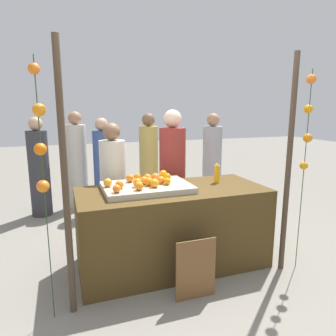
# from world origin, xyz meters

# --- Properties ---
(ground_plane) EXTENTS (24.00, 24.00, 0.00)m
(ground_plane) POSITION_xyz_m (0.00, 0.00, 0.00)
(ground_plane) COLOR gray
(stall_counter) EXTENTS (2.01, 0.88, 0.87)m
(stall_counter) POSITION_xyz_m (0.00, 0.00, 0.43)
(stall_counter) COLOR #4C3819
(stall_counter) RESTS_ON ground_plane
(orange_tray) EXTENTS (0.91, 0.62, 0.06)m
(orange_tray) POSITION_xyz_m (-0.27, 0.05, 0.90)
(orange_tray) COLOR #B2AD99
(orange_tray) RESTS_ON stall_counter
(orange_0) EXTENTS (0.08, 0.08, 0.08)m
(orange_0) POSITION_xyz_m (-0.12, 0.03, 0.97)
(orange_0) COLOR orange
(orange_0) RESTS_ON orange_tray
(orange_1) EXTENTS (0.09, 0.09, 0.09)m
(orange_1) POSITION_xyz_m (-0.23, 0.17, 0.97)
(orange_1) COLOR orange
(orange_1) RESTS_ON orange_tray
(orange_2) EXTENTS (0.09, 0.09, 0.09)m
(orange_2) POSITION_xyz_m (-0.67, 0.09, 0.97)
(orange_2) COLOR orange
(orange_2) RESTS_ON orange_tray
(orange_3) EXTENTS (0.09, 0.09, 0.09)m
(orange_3) POSITION_xyz_m (-0.27, -0.01, 0.97)
(orange_3) COLOR orange
(orange_3) RESTS_ON orange_tray
(orange_4) EXTENTS (0.09, 0.09, 0.09)m
(orange_4) POSITION_xyz_m (-0.41, 0.21, 0.97)
(orange_4) COLOR orange
(orange_4) RESTS_ON orange_tray
(orange_5) EXTENTS (0.09, 0.09, 0.09)m
(orange_5) POSITION_xyz_m (-0.40, -0.14, 0.97)
(orange_5) COLOR orange
(orange_5) RESTS_ON orange_tray
(orange_6) EXTENTS (0.09, 0.09, 0.09)m
(orange_6) POSITION_xyz_m (-0.01, 0.30, 0.97)
(orange_6) COLOR orange
(orange_6) RESTS_ON orange_tray
(orange_7) EXTENTS (0.09, 0.09, 0.09)m
(orange_7) POSITION_xyz_m (-0.14, 0.18, 0.97)
(orange_7) COLOR orange
(orange_7) RESTS_ON orange_tray
(orange_8) EXTENTS (0.08, 0.08, 0.08)m
(orange_8) POSITION_xyz_m (-0.62, -0.16, 0.97)
(orange_8) COLOR orange
(orange_8) RESTS_ON orange_tray
(orange_9) EXTENTS (0.08, 0.08, 0.08)m
(orange_9) POSITION_xyz_m (-0.29, 0.08, 0.97)
(orange_9) COLOR orange
(orange_9) RESTS_ON orange_tray
(orange_10) EXTENTS (0.07, 0.07, 0.07)m
(orange_10) POSITION_xyz_m (-0.07, -0.03, 0.96)
(orange_10) COLOR orange
(orange_10) RESTS_ON orange_tray
(orange_11) EXTENTS (0.09, 0.09, 0.09)m
(orange_11) POSITION_xyz_m (-0.23, -0.09, 0.97)
(orange_11) COLOR orange
(orange_11) RESTS_ON orange_tray
(orange_12) EXTENTS (0.08, 0.08, 0.08)m
(orange_12) POSITION_xyz_m (0.00, 0.17, 0.96)
(orange_12) COLOR orange
(orange_12) RESTS_ON orange_tray
(orange_13) EXTENTS (0.08, 0.08, 0.08)m
(orange_13) POSITION_xyz_m (-0.32, 0.28, 0.96)
(orange_13) COLOR orange
(orange_13) RESTS_ON orange_tray
(orange_14) EXTENTS (0.08, 0.08, 0.08)m
(orange_14) POSITION_xyz_m (-0.57, -0.02, 0.97)
(orange_14) COLOR orange
(orange_14) RESTS_ON orange_tray
(orange_15) EXTENTS (0.09, 0.09, 0.09)m
(orange_15) POSITION_xyz_m (-0.39, -0.02, 0.97)
(orange_15) COLOR orange
(orange_15) RESTS_ON orange_tray
(juice_bottle) EXTENTS (0.06, 0.06, 0.22)m
(juice_bottle) POSITION_xyz_m (0.58, 0.10, 0.97)
(juice_bottle) COLOR #F9A219
(juice_bottle) RESTS_ON stall_counter
(chalkboard_sign) EXTENTS (0.39, 0.03, 0.58)m
(chalkboard_sign) POSITION_xyz_m (-0.02, -0.66, 0.28)
(chalkboard_sign) COLOR brown
(chalkboard_sign) RESTS_ON ground_plane
(vendor_left) EXTENTS (0.31, 0.31, 1.54)m
(vendor_left) POSITION_xyz_m (-0.53, 0.66, 0.72)
(vendor_left) COLOR beige
(vendor_left) RESTS_ON ground_plane
(vendor_right) EXTENTS (0.34, 0.34, 1.69)m
(vendor_right) POSITION_xyz_m (0.25, 0.70, 0.79)
(vendor_right) COLOR maroon
(vendor_right) RESTS_ON ground_plane
(crowd_person_0) EXTENTS (0.31, 0.31, 1.55)m
(crowd_person_0) POSITION_xyz_m (-0.46, 2.09, 0.72)
(crowd_person_0) COLOR #384C8C
(crowd_person_0) RESTS_ON ground_plane
(crowd_person_1) EXTENTS (0.33, 0.33, 1.62)m
(crowd_person_1) POSITION_xyz_m (0.31, 2.04, 0.76)
(crowd_person_1) COLOR tan
(crowd_person_1) RESTS_ON ground_plane
(crowd_person_2) EXTENTS (0.32, 0.32, 1.58)m
(crowd_person_2) POSITION_xyz_m (-1.45, 2.20, 0.73)
(crowd_person_2) COLOR #333338
(crowd_person_2) RESTS_ON ground_plane
(crowd_person_3) EXTENTS (0.33, 0.33, 1.65)m
(crowd_person_3) POSITION_xyz_m (-0.85, 2.39, 0.77)
(crowd_person_3) COLOR beige
(crowd_person_3) RESTS_ON ground_plane
(crowd_person_4) EXTENTS (0.33, 0.33, 1.62)m
(crowd_person_4) POSITION_xyz_m (1.35, 1.70, 0.76)
(crowd_person_4) COLOR #99999E
(crowd_person_4) RESTS_ON ground_plane
(canopy_post_left) EXTENTS (0.06, 0.06, 2.25)m
(canopy_post_left) POSITION_xyz_m (-1.08, -0.48, 1.12)
(canopy_post_left) COLOR #473828
(canopy_post_left) RESTS_ON ground_plane
(canopy_post_right) EXTENTS (0.06, 0.06, 2.25)m
(canopy_post_right) POSITION_xyz_m (1.08, -0.48, 1.12)
(canopy_post_right) COLOR #473828
(canopy_post_right) RESTS_ON ground_plane
(garland_strand_left) EXTENTS (0.11, 0.11, 2.09)m
(garland_strand_left) POSITION_xyz_m (-1.24, -0.51, 1.50)
(garland_strand_left) COLOR #2D4C23
(garland_strand_left) RESTS_ON ground_plane
(garland_strand_right) EXTENTS (0.10, 0.10, 2.09)m
(garland_strand_right) POSITION_xyz_m (1.26, -0.50, 1.57)
(garland_strand_right) COLOR #2D4C23
(garland_strand_right) RESTS_ON ground_plane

